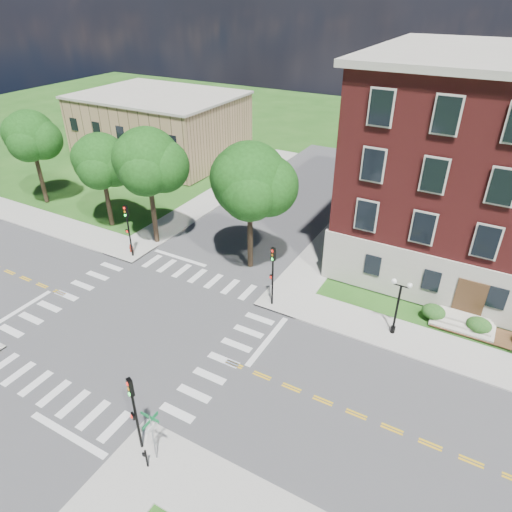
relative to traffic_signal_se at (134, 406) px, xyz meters
The scene contains 19 objects.
ground 10.74m from the traffic_signal_se, 133.05° to the left, with size 160.00×160.00×0.00m, color #1F4F16.
road_ew 10.74m from the traffic_signal_se, 133.05° to the left, with size 90.00×12.00×0.01m, color #3D3D3F.
road_ns 10.73m from the traffic_signal_se, 133.05° to the left, with size 12.00×90.00×0.01m, color #3D3D3F.
sidewalk_ne 24.55m from the traffic_signal_se, 69.88° to the left, with size 34.00×34.00×0.12m.
sidewalk_nw 32.15m from the traffic_signal_se, 134.38° to the left, with size 34.00×34.00×0.12m.
crosswalk_east 8.14m from the traffic_signal_se, 88.47° to the left, with size 2.20×10.20×0.02m, color silver, non-canonical shape.
stop_bar_east 11.11m from the traffic_signal_se, 80.26° to the left, with size 0.40×5.50×0.00m, color silver.
secondary_building 47.41m from the traffic_signal_se, 127.72° to the left, with size 20.40×15.40×8.30m.
tree_a 35.65m from the traffic_signal_se, 148.15° to the left, with size 5.11×5.11×9.91m.
tree_b 27.03m from the traffic_signal_se, 137.57° to the left, with size 5.03×5.03×9.14m.
tree_c 22.72m from the traffic_signal_se, 127.76° to the left, with size 5.68×5.68×10.60m.
tree_d 19.08m from the traffic_signal_se, 102.18° to the left, with size 5.95×5.95×10.67m.
traffic_signal_se is the anchor object (origin of this frame).
traffic_signal_ne 14.18m from the traffic_signal_se, 89.17° to the left, with size 0.38×0.46×4.80m.
traffic_signal_nw 19.98m from the traffic_signal_se, 133.62° to the left, with size 0.37×0.43×4.80m.
twin_lamp_west 17.76m from the traffic_signal_se, 59.82° to the left, with size 1.36×0.36×4.23m.
street_sign_pole 1.40m from the traffic_signal_se, ahead, with size 1.10×1.10×3.10m.
push_button_post 2.69m from the traffic_signal_se, 35.53° to the right, with size 0.14×0.21×1.20m.
fire_hydrant 20.93m from the traffic_signal_se, 133.83° to the left, with size 0.35×0.35×0.75m.
Camera 1 is at (19.57, -17.86, 20.65)m, focal length 32.00 mm.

